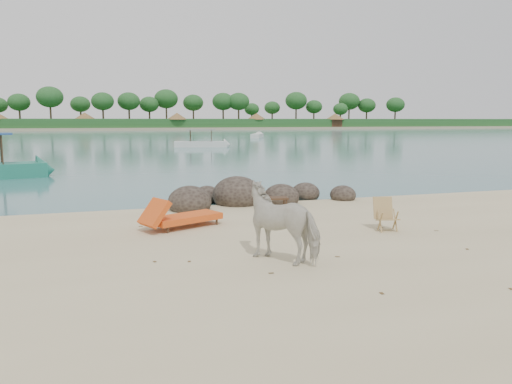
# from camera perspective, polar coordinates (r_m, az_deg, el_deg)

# --- Properties ---
(water) EXTENTS (400.00, 400.00, 0.00)m
(water) POSITION_cam_1_polar(r_m,az_deg,el_deg) (99.65, -15.02, 6.37)
(water) COLOR #3A7574
(water) RESTS_ON ground
(far_shore) EXTENTS (420.00, 90.00, 1.40)m
(far_shore) POSITION_cam_1_polar(r_m,az_deg,el_deg) (179.60, -16.13, 7.03)
(far_shore) COLOR tan
(far_shore) RESTS_ON ground
(far_scenery) EXTENTS (420.00, 18.00, 9.50)m
(far_scenery) POSITION_cam_1_polar(r_m,az_deg,el_deg) (146.29, -15.85, 8.07)
(far_scenery) COLOR #1E4C1E
(far_scenery) RESTS_ON ground
(boulders) EXTENTS (6.50, 3.00, 1.22)m
(boulders) POSITION_cam_1_polar(r_m,az_deg,el_deg) (16.39, -1.19, -0.60)
(boulders) COLOR black
(boulders) RESTS_ON ground
(cow) EXTENTS (1.74, 1.90, 1.50)m
(cow) POSITION_cam_1_polar(r_m,az_deg,el_deg) (9.79, 3.24, -3.53)
(cow) COLOR silver
(cow) RESTS_ON ground
(side_table) EXTENTS (0.68, 0.49, 0.51)m
(side_table) POSITION_cam_1_polar(r_m,az_deg,el_deg) (14.40, 2.36, -1.75)
(side_table) COLOR #352315
(side_table) RESTS_ON ground
(lounge_chair) EXTENTS (2.41, 1.66, 0.68)m
(lounge_chair) POSITION_cam_1_polar(r_m,az_deg,el_deg) (12.90, -8.01, -2.60)
(lounge_chair) COLOR orange
(lounge_chair) RESTS_ON ground
(deck_chair) EXTENTS (0.65, 0.69, 0.82)m
(deck_chair) POSITION_cam_1_polar(r_m,az_deg,el_deg) (12.72, 14.85, -2.65)
(deck_chair) COLOR #9F864F
(deck_chair) RESTS_ON ground
(boat_mid) EXTENTS (6.24, 2.72, 2.97)m
(boat_mid) POSITION_cam_1_polar(r_m,az_deg,el_deg) (52.39, -6.32, 6.80)
(boat_mid) COLOR silver
(boat_mid) RESTS_ON water
(boat_far) EXTENTS (3.99, 6.35, 0.74)m
(boat_far) POSITION_cam_1_polar(r_m,az_deg,el_deg) (79.81, 0.13, 6.52)
(boat_far) COLOR silver
(boat_far) RESTS_ON water
(dead_leaves) EXTENTS (7.60, 6.82, 0.00)m
(dead_leaves) POSITION_cam_1_polar(r_m,az_deg,el_deg) (11.08, 8.00, -6.17)
(dead_leaves) COLOR brown
(dead_leaves) RESTS_ON ground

